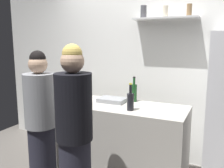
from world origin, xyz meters
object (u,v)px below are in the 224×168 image
object	(u,v)px
wine_bottle_amber_glass	(70,93)
person_blonde	(74,135)
wine_bottle_dark_glass	(130,101)
water_bottle_plastic	(60,90)
person_grey_hoodie	(41,124)
utensil_holder	(69,95)
baking_pan	(112,100)
wine_bottle_green_glass	(134,92)

from	to	relation	value
wine_bottle_amber_glass	person_blonde	world-z (taller)	person_blonde
wine_bottle_dark_glass	person_blonde	bearing A→B (deg)	-113.50
wine_bottle_amber_glass	water_bottle_plastic	xyz separation A→B (m)	(-0.26, 0.13, -0.01)
person_grey_hoodie	wine_bottle_amber_glass	bearing A→B (deg)	26.71
utensil_holder	wine_bottle_dark_glass	world-z (taller)	wine_bottle_dark_glass
baking_pan	person_grey_hoodie	world-z (taller)	person_grey_hoodie
wine_bottle_amber_glass	person_blonde	xyz separation A→B (m)	(0.54, -0.71, -0.21)
wine_bottle_green_glass	wine_bottle_amber_glass	distance (m)	0.81
wine_bottle_amber_glass	person_blonde	distance (m)	0.92
wine_bottle_green_glass	water_bottle_plastic	xyz separation A→B (m)	(-0.99, -0.22, -0.02)
wine_bottle_amber_glass	water_bottle_plastic	world-z (taller)	wine_bottle_amber_glass
baking_pan	person_grey_hoodie	size ratio (longest dim) A/B	0.22
person_grey_hoodie	person_blonde	bearing A→B (deg)	-77.76
wine_bottle_dark_glass	water_bottle_plastic	world-z (taller)	wine_bottle_dark_glass
utensil_holder	wine_bottle_green_glass	world-z (taller)	wine_bottle_green_glass
baking_pan	wine_bottle_amber_glass	bearing A→B (deg)	-155.94
baking_pan	water_bottle_plastic	xyz separation A→B (m)	(-0.75, -0.08, 0.07)
water_bottle_plastic	wine_bottle_green_glass	bearing A→B (deg)	12.79
person_blonde	person_grey_hoodie	bearing A→B (deg)	102.40
wine_bottle_green_glass	wine_bottle_amber_glass	size ratio (longest dim) A/B	1.09
baking_pan	person_grey_hoodie	distance (m)	0.91
person_blonde	person_grey_hoodie	xyz separation A→B (m)	(-0.59, 0.22, -0.04)
person_blonde	utensil_holder	bearing A→B (deg)	70.43
wine_bottle_green_glass	person_blonde	xyz separation A→B (m)	(-0.19, -1.07, -0.22)
utensil_holder	person_blonde	distance (m)	1.05
wine_bottle_green_glass	baking_pan	bearing A→B (deg)	-149.32
utensil_holder	wine_bottle_amber_glass	bearing A→B (deg)	-46.74
utensil_holder	person_blonde	size ratio (longest dim) A/B	0.13
baking_pan	person_blonde	size ratio (longest dim) A/B	0.21
wine_bottle_green_glass	wine_bottle_amber_glass	bearing A→B (deg)	-153.67
person_blonde	person_grey_hoodie	world-z (taller)	person_blonde
baking_pan	person_grey_hoodie	xyz separation A→B (m)	(-0.54, -0.72, -0.17)
baking_pan	utensil_holder	distance (m)	0.60
utensil_holder	wine_bottle_amber_glass	xyz separation A→B (m)	(0.10, -0.10, 0.05)
baking_pan	water_bottle_plastic	distance (m)	0.76
baking_pan	person_blonde	distance (m)	0.94
baking_pan	utensil_holder	world-z (taller)	utensil_holder
wine_bottle_green_glass	person_blonde	size ratio (longest dim) A/B	0.19
utensil_holder	wine_bottle_green_glass	xyz separation A→B (m)	(0.82, 0.26, 0.06)
baking_pan	wine_bottle_green_glass	xyz separation A→B (m)	(0.24, 0.14, 0.10)
wine_bottle_green_glass	wine_bottle_dark_glass	size ratio (longest dim) A/B	1.04
wine_bottle_green_glass	water_bottle_plastic	world-z (taller)	wine_bottle_green_glass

